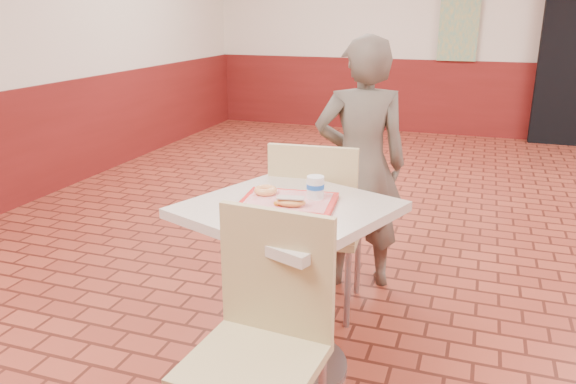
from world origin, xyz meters
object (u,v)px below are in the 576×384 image
(main_table, at_px, (288,262))
(chair_main_front, at_px, (263,332))
(paper_cup, at_px, (315,187))
(serving_tray, at_px, (288,202))
(long_john_donut, at_px, (290,202))
(ring_donut, at_px, (266,190))
(chair_main_back, at_px, (317,220))
(customer, at_px, (361,166))

(main_table, relative_size, chair_main_front, 0.86)
(chair_main_front, relative_size, paper_cup, 9.91)
(serving_tray, distance_m, long_john_donut, 0.09)
(ring_donut, bearing_deg, chair_main_back, 79.34)
(main_table, bearing_deg, ring_donut, 160.26)
(long_john_donut, xyz_separation_m, paper_cup, (0.07, 0.14, 0.03))
(long_john_donut, bearing_deg, ring_donut, 141.99)
(chair_main_back, bearing_deg, serving_tray, 88.28)
(chair_main_back, xyz_separation_m, long_john_donut, (0.06, -0.63, 0.32))
(ring_donut, bearing_deg, long_john_donut, -38.01)
(long_john_donut, bearing_deg, serving_tray, 114.00)
(long_john_donut, bearing_deg, customer, 86.00)
(paper_cup, bearing_deg, chair_main_back, 105.10)
(chair_main_back, relative_size, ring_donut, 9.61)
(main_table, height_order, serving_tray, serving_tray)
(customer, xyz_separation_m, paper_cup, (-0.01, -0.94, 0.15))
(main_table, distance_m, chair_main_front, 0.56)
(serving_tray, relative_size, paper_cup, 4.14)
(ring_donut, height_order, long_john_donut, long_john_donut)
(paper_cup, bearing_deg, serving_tray, -149.23)
(serving_tray, relative_size, long_john_donut, 2.86)
(main_table, xyz_separation_m, ring_donut, (-0.12, 0.04, 0.31))
(main_table, height_order, ring_donut, ring_donut)
(main_table, distance_m, serving_tray, 0.28)
(chair_main_back, distance_m, customer, 0.52)
(serving_tray, distance_m, paper_cup, 0.14)
(customer, distance_m, long_john_donut, 1.09)
(main_table, relative_size, customer, 0.55)
(main_table, bearing_deg, serving_tray, -90.00)
(chair_main_back, relative_size, customer, 0.66)
(chair_main_front, distance_m, chair_main_back, 1.11)
(chair_main_back, distance_m, long_john_donut, 0.71)
(chair_main_front, xyz_separation_m, ring_donut, (-0.22, 0.60, 0.33))
(customer, height_order, serving_tray, customer)
(chair_main_front, relative_size, serving_tray, 2.39)
(main_table, xyz_separation_m, chair_main_front, (0.10, -0.55, -0.02))
(long_john_donut, bearing_deg, chair_main_back, 95.62)
(serving_tray, bearing_deg, paper_cup, 30.77)
(paper_cup, bearing_deg, customer, 89.63)
(main_table, bearing_deg, chair_main_back, 92.78)
(customer, distance_m, paper_cup, 0.95)
(chair_main_back, relative_size, long_john_donut, 7.04)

